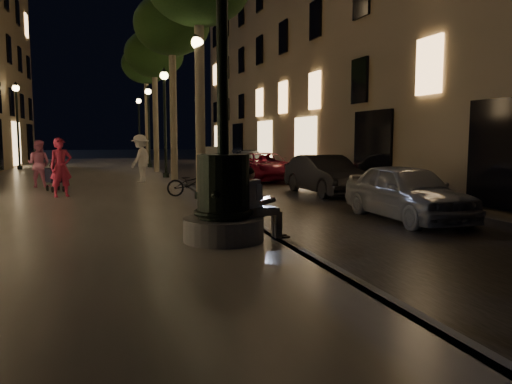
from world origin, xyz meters
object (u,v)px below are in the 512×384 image
object	(u,v)px
pedestrian_pink	(39,164)
pedestrian_white	(140,159)
tree_second	(172,26)
lamp_curb_b	(165,108)
stroller	(55,175)
car_second	(325,175)
lamp_left_c	(17,114)
tree_far	(146,65)
car_fifth	(212,157)
car_front	(407,192)
tree_third	(154,55)
car_rear	(250,161)
lamp_curb_a	(198,93)
lamp_curb_c	(149,116)
pedestrian_red	(61,167)
fountain_lamppost	(223,183)
car_third	(265,167)
lamp_curb_d	(139,120)
bicycle	(192,183)
seated_man_laptop	(257,200)

from	to	relation	value
pedestrian_pink	pedestrian_white	bearing A→B (deg)	-146.41
tree_second	lamp_curb_b	xyz separation A→B (m)	(-0.10, 2.00, -3.10)
stroller	car_second	xyz separation A→B (m)	(8.89, -1.79, -0.05)
tree_second	lamp_left_c	bearing A→B (deg)	125.75
tree_far	car_fifth	world-z (taller)	tree_far
car_front	tree_far	bearing A→B (deg)	101.51
tree_third	car_rear	xyz separation A→B (m)	(5.50, 1.56, -5.52)
lamp_curb_a	car_second	world-z (taller)	lamp_curb_a
car_rear	car_front	bearing A→B (deg)	-88.30
lamp_curb_b	lamp_curb_c	distance (m)	8.00
stroller	pedestrian_red	size ratio (longest dim) A/B	0.60
tree_far	tree_second	bearing A→B (deg)	-89.90
tree_third	car_fifth	size ratio (longest dim) A/B	1.77
fountain_lamppost	car_third	size ratio (longest dim) A/B	1.13
car_second	car_third	bearing A→B (deg)	90.98
lamp_curb_a	lamp_curb_d	xyz separation A→B (m)	(0.00, 24.00, 0.00)
lamp_curb_b	bicycle	size ratio (longest dim) A/B	3.18
lamp_curb_a	lamp_curb_b	xyz separation A→B (m)	(0.00, 8.00, 0.00)
car_second	lamp_left_c	bearing A→B (deg)	127.42
seated_man_laptop	pedestrian_white	world-z (taller)	pedestrian_white
lamp_left_c	car_rear	bearing A→B (deg)	-10.96
lamp_left_c	pedestrian_pink	bearing A→B (deg)	-78.57
tree_third	car_second	world-z (taller)	tree_third
tree_second	car_third	bearing A→B (deg)	17.54
seated_man_laptop	lamp_curb_b	size ratio (longest dim) A/B	0.26
seated_man_laptop	lamp_curb_a	xyz separation A→B (m)	(0.09, 6.00, 2.35)
lamp_curb_b	bicycle	distance (m)	7.71
car_fifth	tree_second	bearing A→B (deg)	-106.22
tree_far	lamp_curb_b	world-z (taller)	tree_far
car_fifth	fountain_lamppost	bearing A→B (deg)	-99.09
car_second	tree_far	bearing A→B (deg)	103.96
car_third	pedestrian_white	distance (m)	5.89
lamp_curb_d	car_second	world-z (taller)	lamp_curb_d
car_front	car_rear	world-z (taller)	car_front
tree_far	car_third	size ratio (longest dim) A/B	1.63
tree_third	tree_second	bearing A→B (deg)	-89.05
tree_third	pedestrian_white	xyz separation A→B (m)	(-1.25, -6.14, -4.99)
tree_far	lamp_curb_b	size ratio (longest dim) A/B	1.56
tree_second	car_second	world-z (taller)	tree_second
lamp_left_c	car_rear	distance (m)	13.10
tree_second	pedestrian_pink	world-z (taller)	tree_second
car_fifth	pedestrian_white	distance (m)	13.73
tree_third	lamp_curb_c	size ratio (longest dim) A/B	1.50
stroller	bicycle	distance (m)	4.80
lamp_left_c	car_fifth	distance (m)	11.93
car_fifth	lamp_left_c	bearing A→B (deg)	-165.62
fountain_lamppost	pedestrian_white	bearing A→B (deg)	92.65
tree_third	bicycle	size ratio (longest dim) A/B	4.76
tree_second	bicycle	distance (m)	7.78
car_fifth	bicycle	xyz separation A→B (m)	(-4.40, -17.65, -0.07)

